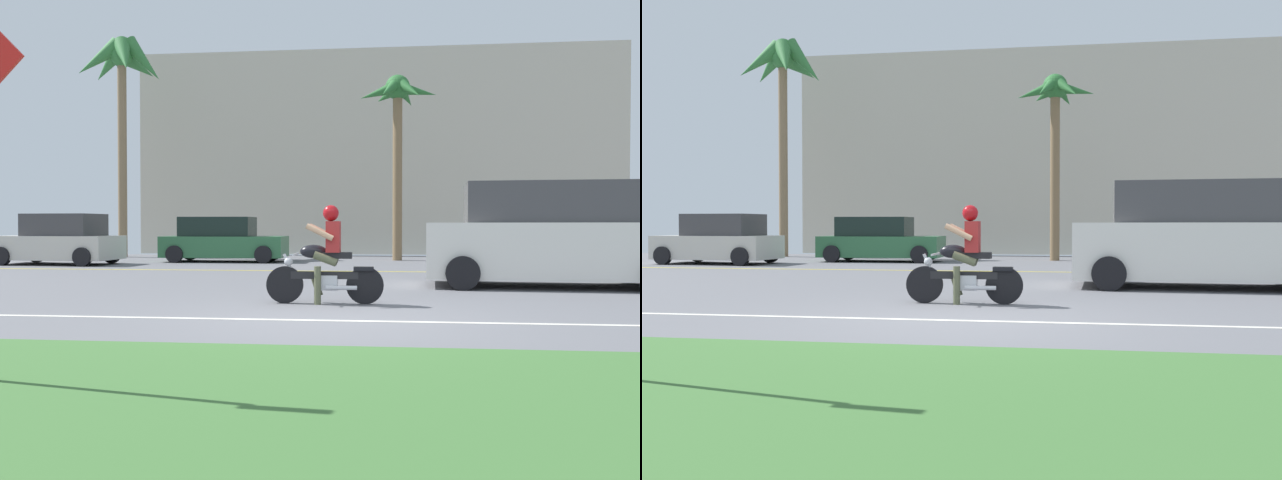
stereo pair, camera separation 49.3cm
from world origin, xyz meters
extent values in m
cube|color=slate|center=(0.00, 3.00, -0.02)|extent=(56.00, 30.00, 0.04)
cube|color=#3D6B33|center=(0.00, -4.10, 0.03)|extent=(56.00, 3.80, 0.06)
cube|color=silver|center=(0.00, -0.13, 0.00)|extent=(50.40, 0.12, 0.01)
cube|color=yellow|center=(0.00, 8.91, 0.00)|extent=(50.40, 0.12, 0.01)
cylinder|color=black|center=(-0.88, 1.70, 0.29)|extent=(0.58, 0.09, 0.58)
cylinder|color=black|center=(0.37, 1.71, 0.29)|extent=(0.58, 0.09, 0.58)
cylinder|color=#B7BAC1|center=(-0.78, 1.70, 0.52)|extent=(0.26, 0.05, 0.50)
cube|color=black|center=(-0.25, 1.71, 0.44)|extent=(1.05, 0.10, 0.12)
cube|color=#B7BAC1|center=(-0.21, 1.71, 0.33)|extent=(0.31, 0.19, 0.23)
ellipsoid|color=black|center=(-0.43, 1.71, 0.81)|extent=(0.42, 0.23, 0.21)
cube|color=black|center=(-0.06, 1.71, 0.75)|extent=(0.46, 0.21, 0.10)
cube|color=black|center=(0.35, 1.71, 0.55)|extent=(0.31, 0.15, 0.06)
cylinder|color=#B7BAC1|center=(-0.70, 1.70, 0.76)|extent=(0.04, 0.59, 0.03)
sphere|color=#B7BAC1|center=(-0.82, 1.70, 0.65)|extent=(0.13, 0.13, 0.13)
cylinder|color=#B7BAC1|center=(0.02, 1.59, 0.26)|extent=(0.48, 0.07, 0.07)
cube|color=maroon|center=(-0.12, 1.71, 1.04)|extent=(0.21, 0.31, 0.48)
sphere|color=maroon|center=(-0.16, 1.71, 1.40)|extent=(0.25, 0.25, 0.25)
cylinder|color=#51563D|center=(-0.23, 1.80, 0.70)|extent=(0.39, 0.13, 0.24)
cylinder|color=#51563D|center=(-0.23, 1.61, 0.70)|extent=(0.39, 0.13, 0.24)
cylinder|color=#51563D|center=(-0.35, 1.57, 0.29)|extent=(0.11, 0.11, 0.58)
cylinder|color=#51563D|center=(-0.39, 1.82, 0.26)|extent=(0.20, 0.11, 0.32)
cylinder|color=tan|center=(-0.31, 1.90, 1.11)|extent=(0.43, 0.09, 0.27)
cylinder|color=tan|center=(-0.31, 1.52, 1.11)|extent=(0.43, 0.09, 0.27)
cube|color=white|center=(3.86, 5.03, 0.72)|extent=(4.92, 2.27, 1.09)
cube|color=#444346|center=(3.96, 5.03, 1.65)|extent=(3.56, 1.92, 0.79)
cylinder|color=black|center=(5.65, 5.95, 0.32)|extent=(0.65, 0.25, 0.64)
cylinder|color=black|center=(2.18, 6.13, 0.32)|extent=(0.65, 0.25, 0.64)
cylinder|color=black|center=(2.08, 4.11, 0.32)|extent=(0.65, 0.25, 0.64)
cube|color=beige|center=(-9.54, 11.03, 0.52)|extent=(3.79, 2.01, 0.73)
cube|color=#3B3A3D|center=(-9.32, 11.01, 1.22)|extent=(2.23, 1.66, 0.67)
cylinder|color=black|center=(-8.16, 11.81, 0.28)|extent=(0.57, 0.22, 0.56)
cylinder|color=black|center=(-10.80, 12.00, 0.28)|extent=(0.57, 0.22, 0.56)
cylinder|color=black|center=(-8.29, 10.06, 0.28)|extent=(0.57, 0.22, 0.56)
cylinder|color=black|center=(-10.92, 10.25, 0.28)|extent=(0.57, 0.22, 0.56)
cube|color=#2D663D|center=(-4.80, 13.09, 0.50)|extent=(4.04, 1.71, 0.69)
cube|color=black|center=(-5.04, 13.09, 1.16)|extent=(2.34, 1.46, 0.64)
cylinder|color=black|center=(-6.24, 12.24, 0.28)|extent=(0.56, 0.18, 0.56)
cylinder|color=black|center=(-3.34, 12.26, 0.28)|extent=(0.56, 0.18, 0.56)
cylinder|color=black|center=(-6.25, 13.93, 0.28)|extent=(0.56, 0.18, 0.56)
cylinder|color=black|center=(-3.35, 13.95, 0.28)|extent=(0.56, 0.18, 0.56)
cylinder|color=#846B4C|center=(-9.47, 15.79, 3.80)|extent=(0.33, 0.33, 7.60)
sphere|color=#337538|center=(-9.47, 15.79, 7.60)|extent=(0.87, 0.87, 0.87)
cone|color=#337538|center=(-8.64, 15.83, 7.39)|extent=(1.74, 0.75, 1.85)
cone|color=#337538|center=(-9.16, 16.56, 7.39)|extent=(1.35, 2.07, 1.13)
cone|color=#337538|center=(-10.17, 16.24, 7.39)|extent=(1.98, 1.60, 1.56)
cone|color=#337538|center=(-10.19, 15.37, 7.39)|extent=(1.93, 1.50, 1.70)
cone|color=#337538|center=(-9.07, 15.06, 7.39)|extent=(1.47, 1.94, 1.71)
cylinder|color=brown|center=(0.87, 14.54, 2.96)|extent=(0.32, 0.32, 5.92)
sphere|color=#28662D|center=(0.87, 14.54, 5.92)|extent=(0.84, 0.84, 0.84)
cone|color=#28662D|center=(1.49, 14.53, 5.77)|extent=(1.46, 0.54, 0.77)
cone|color=#28662D|center=(1.12, 15.11, 5.77)|extent=(1.03, 1.54, 1.01)
cone|color=#28662D|center=(0.54, 15.06, 5.77)|extent=(1.20, 1.48, 0.75)
cone|color=#28662D|center=(0.26, 14.58, 5.77)|extent=(1.49, 0.58, 0.87)
cone|color=#28662D|center=(0.63, 13.98, 5.77)|extent=(1.03, 1.53, 1.05)
cone|color=#28662D|center=(1.23, 14.04, 5.77)|extent=(1.23, 1.47, 1.10)
cube|color=beige|center=(-0.03, 21.00, 4.24)|extent=(20.00, 4.00, 8.47)
camera|label=1|loc=(0.85, -8.55, 1.22)|focal=37.56mm
camera|label=2|loc=(1.34, -8.48, 1.22)|focal=37.56mm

